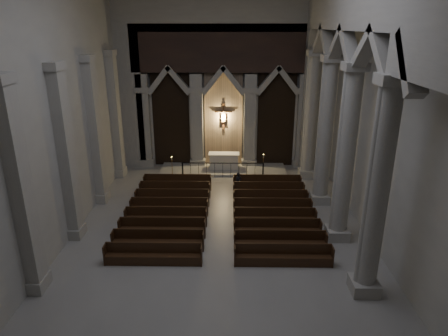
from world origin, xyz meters
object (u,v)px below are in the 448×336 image
Objects in this scene: altar at (224,161)px; candle_stand_left at (172,171)px; worshipper at (238,182)px; candle_stand_right at (263,169)px; pews at (221,214)px; altar_rail at (223,167)px.

altar is 1.51× the size of candle_stand_left.
worshipper is (4.31, -2.30, 0.18)m from candle_stand_left.
candle_stand_right is (2.61, -0.89, -0.29)m from altar.
candle_stand_left is at bearing 118.32° from pews.
altar is at bearing 20.17° from candle_stand_left.
candle_stand_right is at bearing 11.18° from altar_rail.
altar_rail is 2.73m from candle_stand_right.
candle_stand_left reaches higher than worshipper.
candle_stand_left reaches higher than pews.
pews is 4.00m from worshipper.
altar is 2.77m from candle_stand_right.
candle_stand_right is at bearing 67.80° from pews.
altar is 0.22× the size of pews.
candle_stand_right is at bearing -18.89° from altar.
pews is at bearing -90.43° from altar.
candle_stand_left is at bearing -159.83° from altar.
candle_stand_right is at bearing 42.69° from worshipper.
worshipper is (0.98, 3.87, 0.26)m from pews.
altar_rail reaches higher than pews.
altar_rail is (-0.06, -1.42, 0.01)m from altar.
candle_stand_right is (2.66, 0.53, -0.30)m from altar_rail.
altar_rail is 6.01m from pews.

